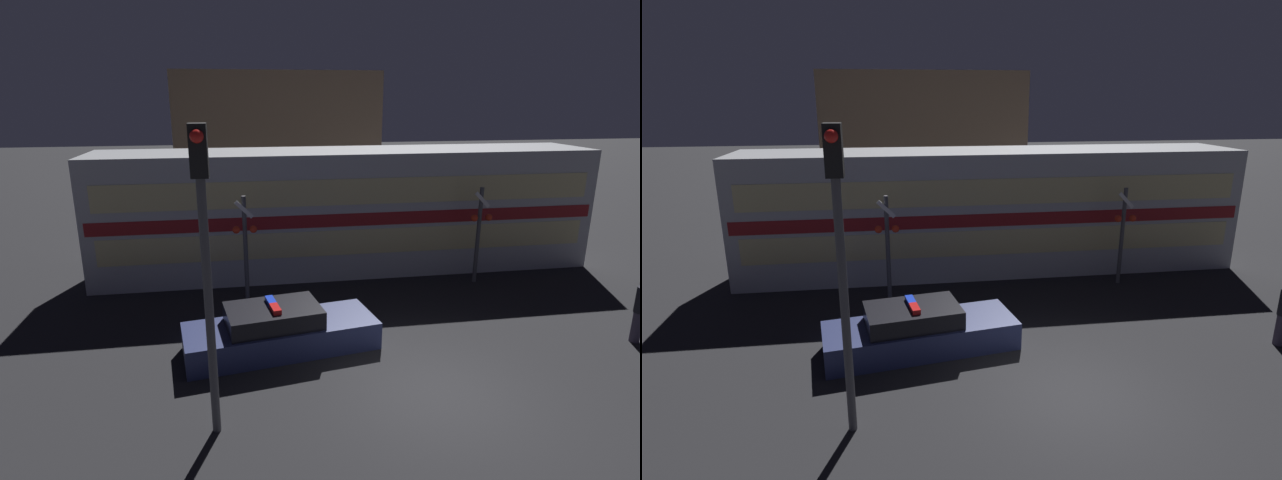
% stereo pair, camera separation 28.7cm
% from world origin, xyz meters
% --- Properties ---
extents(ground_plane, '(120.00, 120.00, 0.00)m').
position_xyz_m(ground_plane, '(0.00, 0.00, 0.00)').
color(ground_plane, black).
extents(train, '(18.05, 3.05, 4.44)m').
position_xyz_m(train, '(-0.17, 8.65, 2.22)').
color(train, '#B7BABF').
rests_on(train, ground_plane).
extents(police_car, '(5.11, 2.47, 1.31)m').
position_xyz_m(police_car, '(-3.23, 2.57, 0.49)').
color(police_car, navy).
rests_on(police_car, ground_plane).
extents(pedestrian, '(0.30, 0.30, 1.77)m').
position_xyz_m(pedestrian, '(6.15, 1.44, 0.91)').
color(pedestrian, '#3F384C').
rests_on(pedestrian, ground_plane).
extents(crossing_signal_near, '(0.76, 0.33, 3.36)m').
position_xyz_m(crossing_signal_near, '(3.96, 6.30, 1.91)').
color(crossing_signal_near, '#4C4C51').
rests_on(crossing_signal_near, ground_plane).
extents(crossing_signal_far, '(0.76, 0.33, 3.39)m').
position_xyz_m(crossing_signal_far, '(-3.98, 5.96, 1.92)').
color(crossing_signal_far, '#4C4C51').
rests_on(crossing_signal_far, ground_plane).
extents(traffic_light_corner, '(0.30, 0.46, 5.89)m').
position_xyz_m(traffic_light_corner, '(-4.73, -0.52, 3.71)').
color(traffic_light_corner, '#4C4C51').
rests_on(traffic_light_corner, ground_plane).
extents(building_left, '(9.99, 5.91, 7.47)m').
position_xyz_m(building_left, '(-2.04, 18.04, 3.74)').
color(building_left, brown).
rests_on(building_left, ground_plane).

